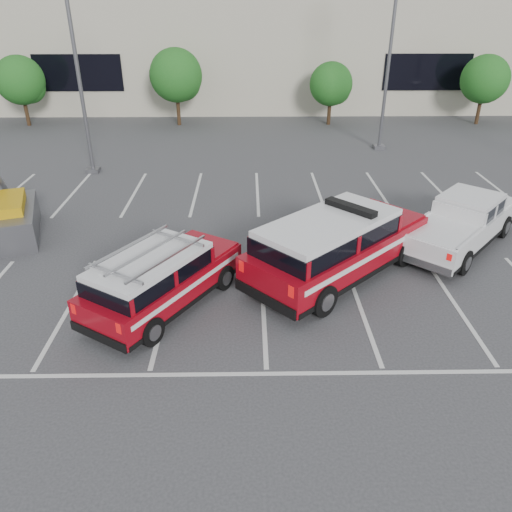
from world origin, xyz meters
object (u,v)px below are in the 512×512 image
at_px(tree_mid_left, 178,77).
at_px(tree_right, 486,81).
at_px(utility_rig, 0,222).
at_px(tree_left, 22,82).
at_px(fire_chief_suv, 336,250).
at_px(light_pole_mid, 390,50).
at_px(convention_building, 255,37).
at_px(tree_mid_right, 332,85).
at_px(white_pickup, 461,227).
at_px(ladder_suv, 162,283).
at_px(light_pole_left, 76,59).

xyz_separation_m(tree_mid_left, tree_right, (20.00, -0.00, -0.27)).
bearing_deg(utility_rig, tree_mid_left, 57.32).
bearing_deg(tree_left, fire_chief_suv, -49.99).
bearing_deg(light_pole_mid, convention_building, 113.26).
distance_m(tree_mid_left, tree_mid_right, 10.01).
distance_m(light_pole_mid, utility_rig, 20.34).
relative_size(tree_right, white_pickup, 0.81).
distance_m(light_pole_mid, fire_chief_suv, 15.75).
relative_size(convention_building, ladder_suv, 11.76).
xyz_separation_m(convention_building, tree_mid_right, (4.91, -9.82, -2.22)).
height_order(tree_right, fire_chief_suv, tree_right).
distance_m(tree_mid_right, ladder_suv, 23.46).
distance_m(light_pole_mid, white_pickup, 13.12).
relative_size(tree_right, light_pole_left, 0.43).
height_order(tree_left, utility_rig, tree_left).
height_order(tree_mid_left, tree_mid_right, tree_mid_left).
distance_m(tree_right, white_pickup, 20.25).
xyz_separation_m(tree_mid_right, tree_right, (10.00, 0.00, 0.27)).
distance_m(convention_building, tree_mid_left, 11.19).
bearing_deg(fire_chief_suv, tree_mid_right, 128.89).
xyz_separation_m(tree_mid_right, ladder_suv, (-7.87, -22.04, -1.74)).
bearing_deg(tree_mid_right, convention_building, 116.57).
relative_size(convention_building, fire_chief_suv, 9.71).
bearing_deg(light_pole_left, tree_right, 23.51).
xyz_separation_m(tree_left, light_pole_mid, (21.91, -6.05, 2.41)).
bearing_deg(utility_rig, white_pickup, -22.08).
distance_m(tree_left, fire_chief_suv, 26.75).
bearing_deg(convention_building, white_pickup, -76.71).
relative_size(tree_mid_right, utility_rig, 0.92).
distance_m(tree_mid_right, fire_chief_suv, 20.69).
xyz_separation_m(convention_building, tree_right, (14.91, -9.82, -1.95)).
bearing_deg(fire_chief_suv, light_pole_mid, 118.54).
bearing_deg(tree_right, light_pole_mid, -143.23).
height_order(light_pole_mid, utility_rig, light_pole_mid).
relative_size(light_pole_left, light_pole_mid, 1.00).
bearing_deg(tree_right, tree_mid_right, -180.00).
distance_m(light_pole_left, ladder_suv, 13.81).
xyz_separation_m(white_pickup, utility_rig, (-15.99, 0.85, -0.05)).
height_order(convention_building, tree_mid_left, convention_building).
bearing_deg(utility_rig, tree_right, 16.81).
bearing_deg(tree_left, light_pole_mid, -15.43).
height_order(light_pole_left, fire_chief_suv, light_pole_left).
relative_size(light_pole_mid, white_pickup, 1.88).
height_order(convention_building, tree_mid_right, convention_building).
relative_size(tree_mid_left, tree_right, 1.10).
bearing_deg(tree_mid_left, light_pole_mid, -26.92).
relative_size(light_pole_left, white_pickup, 1.88).
xyz_separation_m(tree_left, ladder_suv, (12.13, -22.04, -2.01)).
relative_size(tree_mid_left, light_pole_mid, 0.47).
bearing_deg(tree_right, utility_rig, -144.14).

